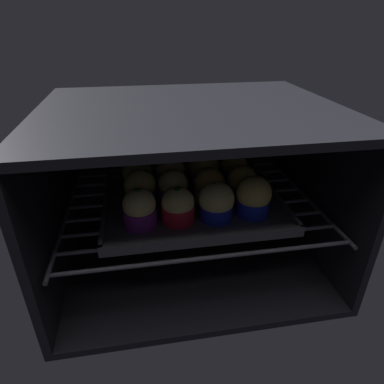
{
  "coord_description": "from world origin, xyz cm",
  "views": [
    {
      "loc": [
        -10.59,
        -41.49,
        51.19
      ],
      "look_at": [
        0.0,
        20.82,
        17.27
      ],
      "focal_mm": 30.94,
      "sensor_mm": 36.0,
      "label": 1
    }
  ],
  "objects_px": {
    "muffin_row1_col3": "(242,183)",
    "muffin_row0_col2": "(216,202)",
    "baking_tray": "(192,202)",
    "muffin_row1_col2": "(209,186)",
    "muffin_row2_col0": "(138,175)",
    "muffin_row2_col3": "(234,169)",
    "muffin_row1_col0": "(140,188)",
    "muffin_row0_col1": "(178,206)",
    "muffin_row2_col1": "(171,173)",
    "muffin_row0_col0": "(139,209)",
    "muffin_row0_col3": "(253,197)",
    "muffin_row2_col2": "(204,170)",
    "muffin_row1_col1": "(173,188)"
  },
  "relations": [
    {
      "from": "muffin_row1_col2",
      "to": "baking_tray",
      "type": "bearing_deg",
      "value": 174.25
    },
    {
      "from": "muffin_row0_col1",
      "to": "muffin_row1_col0",
      "type": "xyz_separation_m",
      "value": [
        -0.07,
        0.08,
        0.0
      ]
    },
    {
      "from": "muffin_row2_col0",
      "to": "muffin_row2_col3",
      "type": "distance_m",
      "value": 0.23
    },
    {
      "from": "muffin_row0_col1",
      "to": "muffin_row2_col0",
      "type": "distance_m",
      "value": 0.17
    },
    {
      "from": "muffin_row2_col1",
      "to": "muffin_row1_col1",
      "type": "bearing_deg",
      "value": -92.07
    },
    {
      "from": "muffin_row0_col3",
      "to": "muffin_row2_col3",
      "type": "distance_m",
      "value": 0.15
    },
    {
      "from": "baking_tray",
      "to": "muffin_row2_col0",
      "type": "height_order",
      "value": "muffin_row2_col0"
    },
    {
      "from": "muffin_row1_col1",
      "to": "muffin_row1_col3",
      "type": "height_order",
      "value": "muffin_row1_col1"
    },
    {
      "from": "muffin_row1_col1",
      "to": "muffin_row1_col2",
      "type": "distance_m",
      "value": 0.08
    },
    {
      "from": "baking_tray",
      "to": "muffin_row2_col2",
      "type": "xyz_separation_m",
      "value": [
        0.04,
        0.07,
        0.04
      ]
    },
    {
      "from": "muffin_row0_col3",
      "to": "muffin_row1_col1",
      "type": "distance_m",
      "value": 0.17
    },
    {
      "from": "muffin_row0_col0",
      "to": "muffin_row0_col3",
      "type": "distance_m",
      "value": 0.23
    },
    {
      "from": "muffin_row2_col1",
      "to": "muffin_row1_col0",
      "type": "bearing_deg",
      "value": -136.01
    },
    {
      "from": "muffin_row0_col1",
      "to": "muffin_row2_col0",
      "type": "relative_size",
      "value": 0.97
    },
    {
      "from": "muffin_row1_col2",
      "to": "muffin_row2_col3",
      "type": "distance_m",
      "value": 0.11
    },
    {
      "from": "muffin_row0_col1",
      "to": "muffin_row1_col3",
      "type": "height_order",
      "value": "same"
    },
    {
      "from": "muffin_row1_col0",
      "to": "muffin_row2_col3",
      "type": "distance_m",
      "value": 0.23
    },
    {
      "from": "muffin_row2_col3",
      "to": "muffin_row1_col3",
      "type": "bearing_deg",
      "value": -91.85
    },
    {
      "from": "baking_tray",
      "to": "muffin_row2_col1",
      "type": "relative_size",
      "value": 4.94
    },
    {
      "from": "baking_tray",
      "to": "muffin_row0_col3",
      "type": "distance_m",
      "value": 0.14
    },
    {
      "from": "muffin_row0_col1",
      "to": "muffin_row0_col3",
      "type": "distance_m",
      "value": 0.15
    },
    {
      "from": "muffin_row2_col1",
      "to": "muffin_row2_col3",
      "type": "distance_m",
      "value": 0.15
    },
    {
      "from": "muffin_row0_col1",
      "to": "muffin_row2_col3",
      "type": "height_order",
      "value": "muffin_row2_col3"
    },
    {
      "from": "muffin_row1_col1",
      "to": "muffin_row2_col0",
      "type": "bearing_deg",
      "value": 132.44
    },
    {
      "from": "muffin_row1_col1",
      "to": "muffin_row1_col3",
      "type": "xyz_separation_m",
      "value": [
        0.15,
        0.0,
        -0.0
      ]
    },
    {
      "from": "muffin_row0_col2",
      "to": "muffin_row1_col3",
      "type": "bearing_deg",
      "value": 45.34
    },
    {
      "from": "muffin_row1_col0",
      "to": "muffin_row1_col2",
      "type": "relative_size",
      "value": 1.05
    },
    {
      "from": "muffin_row1_col0",
      "to": "muffin_row1_col2",
      "type": "bearing_deg",
      "value": -2.91
    },
    {
      "from": "muffin_row0_col2",
      "to": "muffin_row2_col2",
      "type": "distance_m",
      "value": 0.15
    },
    {
      "from": "baking_tray",
      "to": "muffin_row1_col2",
      "type": "bearing_deg",
      "value": -5.75
    },
    {
      "from": "muffin_row0_col2",
      "to": "muffin_row1_col0",
      "type": "distance_m",
      "value": 0.17
    },
    {
      "from": "muffin_row0_col2",
      "to": "muffin_row1_col1",
      "type": "bearing_deg",
      "value": 135.18
    },
    {
      "from": "muffin_row1_col0",
      "to": "muffin_row2_col2",
      "type": "relative_size",
      "value": 0.97
    },
    {
      "from": "muffin_row0_col1",
      "to": "muffin_row2_col3",
      "type": "relative_size",
      "value": 0.97
    },
    {
      "from": "muffin_row0_col0",
      "to": "muffin_row1_col3",
      "type": "relative_size",
      "value": 1.06
    },
    {
      "from": "muffin_row0_col0",
      "to": "muffin_row1_col1",
      "type": "relative_size",
      "value": 1.02
    },
    {
      "from": "muffin_row2_col1",
      "to": "muffin_row0_col3",
      "type": "bearing_deg",
      "value": -44.76
    },
    {
      "from": "muffin_row2_col3",
      "to": "muffin_row2_col2",
      "type": "bearing_deg",
      "value": 179.83
    },
    {
      "from": "muffin_row1_col1",
      "to": "muffin_row0_col3",
      "type": "bearing_deg",
      "value": -25.46
    },
    {
      "from": "muffin_row1_col0",
      "to": "muffin_row2_col3",
      "type": "bearing_deg",
      "value": 17.19
    },
    {
      "from": "baking_tray",
      "to": "muffin_row2_col1",
      "type": "height_order",
      "value": "muffin_row2_col1"
    },
    {
      "from": "muffin_row1_col3",
      "to": "muffin_row0_col2",
      "type": "bearing_deg",
      "value": -134.66
    },
    {
      "from": "muffin_row0_col1",
      "to": "muffin_row2_col1",
      "type": "distance_m",
      "value": 0.15
    },
    {
      "from": "muffin_row1_col1",
      "to": "muffin_row1_col3",
      "type": "relative_size",
      "value": 1.04
    },
    {
      "from": "muffin_row2_col2",
      "to": "muffin_row2_col3",
      "type": "distance_m",
      "value": 0.07
    },
    {
      "from": "muffin_row0_col2",
      "to": "muffin_row2_col0",
      "type": "height_order",
      "value": "muffin_row0_col2"
    },
    {
      "from": "muffin_row2_col2",
      "to": "muffin_row0_col1",
      "type": "bearing_deg",
      "value": -118.63
    },
    {
      "from": "muffin_row1_col0",
      "to": "muffin_row1_col1",
      "type": "relative_size",
      "value": 1.03
    },
    {
      "from": "muffin_row1_col1",
      "to": "muffin_row1_col3",
      "type": "distance_m",
      "value": 0.15
    },
    {
      "from": "muffin_row1_col2",
      "to": "muffin_row2_col2",
      "type": "height_order",
      "value": "muffin_row2_col2"
    }
  ]
}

